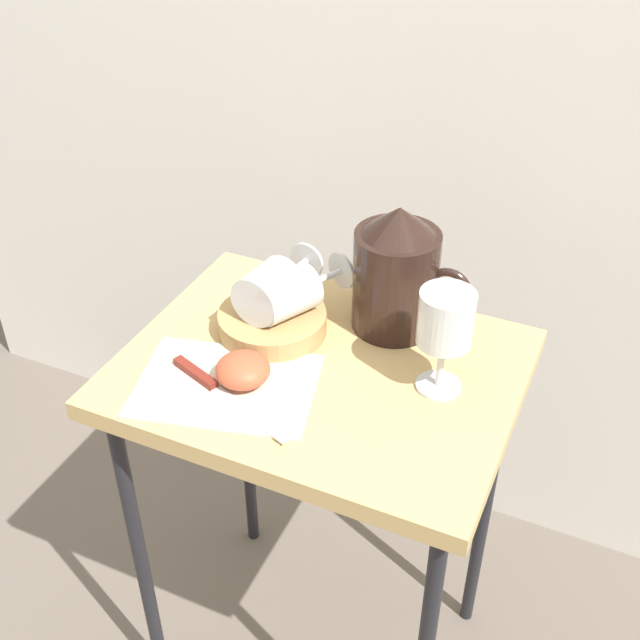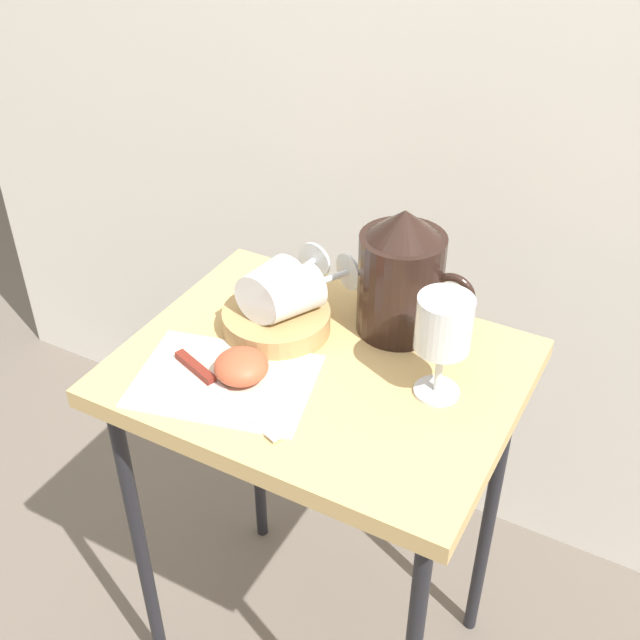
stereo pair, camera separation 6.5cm
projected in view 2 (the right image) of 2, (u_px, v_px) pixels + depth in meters
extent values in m
cube|color=tan|center=(320.00, 373.00, 1.17)|extent=(0.57, 0.44, 0.03)
cylinder|color=black|center=(141.00, 550.00, 1.35)|extent=(0.02, 0.02, 0.67)
cylinder|color=black|center=(256.00, 421.00, 1.60)|extent=(0.02, 0.02, 0.67)
cylinder|color=black|center=(490.00, 511.00, 1.41)|extent=(0.02, 0.02, 0.67)
cube|color=beige|center=(225.00, 381.00, 1.13)|extent=(0.28, 0.23, 0.00)
cylinder|color=tan|center=(277.00, 320.00, 1.22)|extent=(0.17, 0.17, 0.03)
cylinder|color=black|center=(400.00, 284.00, 1.19)|extent=(0.13, 0.13, 0.16)
cylinder|color=orange|center=(399.00, 302.00, 1.21)|extent=(0.12, 0.12, 0.09)
cone|color=black|center=(405.00, 224.00, 1.13)|extent=(0.11, 0.11, 0.04)
torus|color=black|center=(453.00, 294.00, 1.16)|extent=(0.07, 0.01, 0.07)
cylinder|color=silver|center=(436.00, 391.00, 1.11)|extent=(0.06, 0.06, 0.00)
cylinder|color=silver|center=(439.00, 369.00, 1.09)|extent=(0.01, 0.01, 0.07)
cylinder|color=silver|center=(444.00, 323.00, 1.05)|extent=(0.08, 0.08, 0.08)
cylinder|color=orange|center=(443.00, 334.00, 1.06)|extent=(0.07, 0.07, 0.04)
cylinder|color=silver|center=(272.00, 289.00, 1.19)|extent=(0.09, 0.09, 0.08)
cylinder|color=silver|center=(302.00, 269.00, 1.24)|extent=(0.02, 0.06, 0.01)
cylinder|color=silver|center=(314.00, 260.00, 1.26)|extent=(0.06, 0.01, 0.06)
cylinder|color=silver|center=(290.00, 293.00, 1.19)|extent=(0.10, 0.11, 0.07)
cylinder|color=silver|center=(331.00, 278.00, 1.22)|extent=(0.04, 0.06, 0.01)
cylinder|color=silver|center=(348.00, 272.00, 1.24)|extent=(0.06, 0.03, 0.06)
ellipsoid|color=#C15133|center=(241.00, 366.00, 1.12)|extent=(0.08, 0.08, 0.04)
cube|color=silver|center=(244.00, 411.00, 1.08)|extent=(0.14, 0.07, 0.00)
cube|color=maroon|center=(195.00, 367.00, 1.14)|extent=(0.08, 0.04, 0.01)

